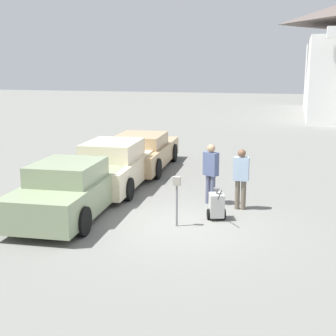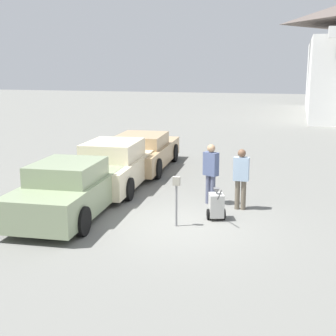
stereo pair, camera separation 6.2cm
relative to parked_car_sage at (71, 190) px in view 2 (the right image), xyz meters
name	(u,v)px [view 2 (the right image)]	position (x,y,z in m)	size (l,w,h in m)	color
ground_plane	(177,225)	(2.95, -0.06, -0.70)	(120.00, 120.00, 0.00)	slate
parked_car_sage	(71,190)	(0.00, 0.00, 0.00)	(2.20, 4.75, 1.49)	gray
parked_car_cream	(115,166)	(0.00, 3.17, 0.01)	(2.24, 5.06, 1.54)	beige
parked_car_tan	(143,152)	(0.00, 6.07, -0.04)	(2.34, 5.25, 1.38)	tan
parking_meter	(176,192)	(2.95, -0.12, 0.19)	(0.18, 0.09, 1.27)	slate
person_worker	(211,170)	(3.41, 2.03, 0.30)	(0.47, 0.38, 1.75)	#515670
person_supervisor	(241,175)	(4.31, 1.73, 0.27)	(0.43, 0.23, 1.71)	#665B4C
equipment_cart	(216,205)	(3.81, 0.67, -0.31)	(0.53, 1.00, 1.00)	#B2B2AD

